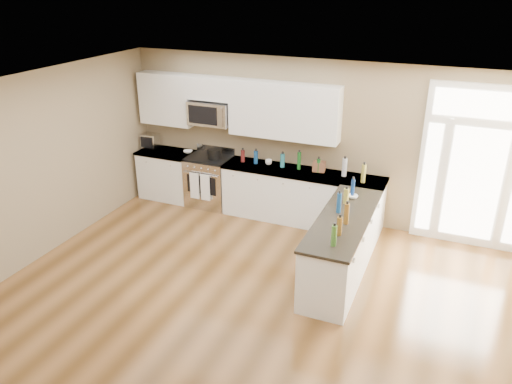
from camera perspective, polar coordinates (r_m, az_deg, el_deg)
ground at (r=6.09m, az=-4.83°, el=-18.12°), size 8.00×8.00×0.00m
room_shell at (r=5.11m, az=-5.47°, el=-3.66°), size 8.00×8.00×8.00m
back_cabinet_left at (r=9.88m, az=-9.93°, el=1.83°), size 1.10×0.66×0.94m
back_cabinet_right at (r=8.80m, az=5.22°, el=-0.70°), size 2.85×0.66×0.94m
peninsula_cabinet at (r=7.30m, az=9.78°, el=-6.38°), size 0.69×2.32×0.94m
upper_cabinet_left at (r=9.56m, az=-10.15°, el=10.44°), size 1.04×0.33×0.95m
upper_cabinet_right at (r=8.56m, az=3.21°, el=9.24°), size 1.94×0.33×0.95m
upper_cabinet_short at (r=9.04m, az=-5.18°, el=11.74°), size 0.82×0.33×0.40m
microwave at (r=9.11m, az=-5.20°, el=8.99°), size 0.78×0.41×0.42m
entry_door at (r=8.40m, az=23.86°, el=2.48°), size 1.70×0.10×2.60m
kitchen_range at (r=9.43m, az=-5.32°, el=1.29°), size 0.79×0.70×1.08m
stockpot at (r=9.16m, az=-4.77°, el=4.44°), size 0.33×0.33×0.20m
toaster_oven at (r=9.98m, az=-11.98°, el=5.78°), size 0.33×0.26×0.27m
cardboard_box at (r=8.62m, az=7.21°, el=2.92°), size 0.23×0.18×0.17m
bowl_left at (r=9.57m, az=-7.78°, el=4.59°), size 0.22×0.22×0.04m
bowl_peninsula at (r=7.67m, az=11.01°, el=-0.52°), size 0.17×0.17×0.05m
cup_counter at (r=8.87m, az=1.45°, el=3.43°), size 0.14×0.14×0.09m
counter_bottles at (r=7.85m, az=7.32°, el=1.18°), size 2.36×2.44×0.31m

